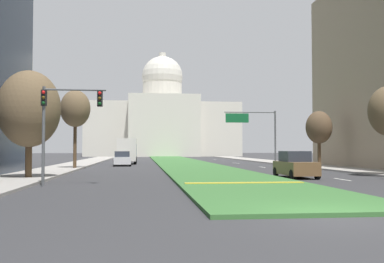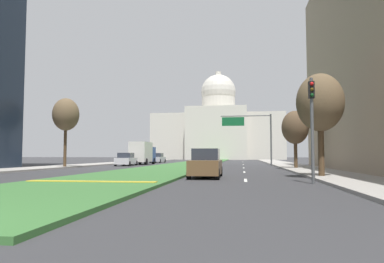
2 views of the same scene
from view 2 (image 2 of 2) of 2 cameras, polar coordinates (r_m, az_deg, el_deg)
ground_plane at (r=57.95m, az=0.95°, el=-5.10°), size 260.00×260.00×0.00m
grass_median at (r=52.76m, az=0.26°, el=-5.16°), size 7.00×94.08×0.14m
median_curb_nose at (r=17.62m, az=-15.78°, el=-7.65°), size 6.30×0.50×0.04m
lane_dashes_right at (r=43.66m, az=8.21°, el=-5.52°), size 0.16×51.83×0.01m
sidewalk_left at (r=51.14m, az=-15.16°, el=-5.07°), size 4.00×94.08×0.15m
sidewalk_right at (r=47.44m, az=15.16°, el=-5.19°), size 4.00×94.08×0.15m
capitol_building at (r=109.32m, az=4.21°, el=0.09°), size 38.49×22.54×27.10m
traffic_light_near_right at (r=18.50m, az=18.56°, el=2.38°), size 0.28×0.35×5.20m
overhead_guide_sign at (r=45.53m, az=9.43°, el=0.46°), size 6.35×0.20×6.50m
street_tree_right_near at (r=23.07m, az=19.71°, el=4.28°), size 2.82×2.82×6.34m
street_tree_left_mid at (r=40.57m, az=-19.44°, el=2.50°), size 2.78×2.78×7.45m
street_tree_right_mid at (r=36.33m, az=16.10°, el=0.57°), size 2.60×2.60×5.70m
sedan_lead_stopped at (r=22.10m, az=2.23°, el=-5.22°), size 1.89×4.28×1.78m
sedan_midblock at (r=46.44m, az=-10.44°, el=-4.43°), size 2.18×4.74×1.64m
sedan_distant at (r=63.22m, az=-5.49°, el=-4.25°), size 1.97×4.61×1.68m
box_truck_delivery at (r=52.27m, az=-7.89°, el=-3.38°), size 2.40×6.40×3.20m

